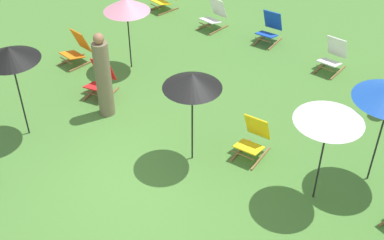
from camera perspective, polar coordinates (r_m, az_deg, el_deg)
The scene contains 12 objects.
ground_plane at distance 9.46m, azimuth -4.63°, elevation -5.82°, with size 40.00×40.00×0.00m, color #477A33.
deckchair_4 at distance 11.43m, azimuth -10.19°, elevation 4.49°, with size 0.66×0.86×0.83m.
deckchair_7 at distance 12.74m, azimuth -12.79°, elevation 7.77°, with size 0.53×0.79×0.83m.
deckchair_8 at distance 12.58m, azimuth 15.53°, elevation 6.92°, with size 0.49×0.76×0.83m.
deckchair_9 at distance 13.52m, azimuth 8.70°, elevation 10.09°, with size 0.55×0.80×0.83m.
deckchair_10 at distance 9.65m, azimuth 6.87°, elevation -2.07°, with size 0.56×0.81×0.83m.
deckchair_12 at distance 14.10m, azimuth 2.52°, elevation 11.66°, with size 0.53×0.79×0.83m.
umbrella_1 at distance 8.67m, azimuth 0.03°, elevation 4.41°, with size 1.04×1.04×1.88m.
umbrella_2 at distance 8.08m, azimuth 15.20°, elevation 0.61°, with size 1.11×1.11×1.93m.
umbrella_3 at distance 11.76m, azimuth -7.37°, elevation 12.71°, with size 1.06×1.06×1.78m.
umbrella_4 at distance 9.84m, azimuth -19.77°, elevation 7.01°, with size 1.08×1.08×1.97m.
person_1 at distance 10.51m, azimuth -9.92°, elevation 4.73°, with size 0.46×0.46×1.89m.
Camera 1 is at (4.95, -4.86, 6.43)m, focal length 47.55 mm.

